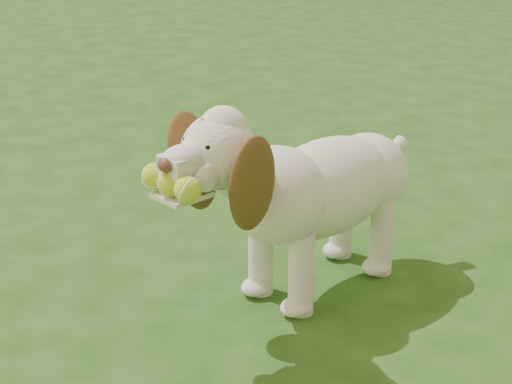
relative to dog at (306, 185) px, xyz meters
The scene contains 2 objects.
ground 0.45m from the dog, 87.33° to the left, with size 80.00×80.00×0.00m, color #1E3F12.
dog is the anchor object (origin of this frame).
Camera 1 is at (1.55, -2.33, 1.45)m, focal length 60.00 mm.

